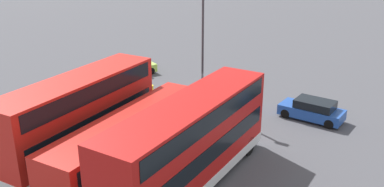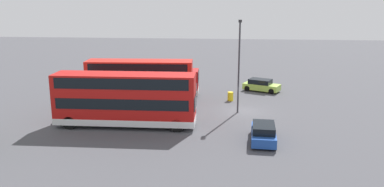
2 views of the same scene
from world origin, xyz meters
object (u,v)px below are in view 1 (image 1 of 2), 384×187
object	(u,v)px
bus_double_decker_third	(80,113)
lamp_post_tall	(203,38)
car_small_green	(132,68)
car_hatchback_silver	(312,110)
bus_single_deck_second	(132,139)
bus_double_decker_near_end	(191,142)
bus_single_deck_fourth	(40,112)
waste_bin_yellow	(150,91)

from	to	relation	value
bus_double_decker_third	lamp_post_tall	xyz separation A→B (m)	(-2.10, -9.92, 2.62)
bus_double_decker_third	lamp_post_tall	bearing A→B (deg)	-101.93
bus_double_decker_third	car_small_green	size ratio (longest dim) A/B	2.39
car_hatchback_silver	car_small_green	distance (m)	16.92
bus_single_deck_second	car_hatchback_silver	distance (m)	13.09
car_hatchback_silver	car_small_green	world-z (taller)	same
car_hatchback_silver	car_small_green	size ratio (longest dim) A/B	0.96
bus_double_decker_near_end	lamp_post_tall	size ratio (longest dim) A/B	1.36
car_hatchback_silver	bus_single_deck_fourth	bearing A→B (deg)	40.32
lamp_post_tall	car_small_green	bearing A→B (deg)	-17.63
bus_single_deck_fourth	lamp_post_tall	world-z (taller)	lamp_post_tall
bus_double_decker_third	car_small_green	bearing A→B (deg)	-61.07
bus_single_deck_fourth	car_hatchback_silver	bearing A→B (deg)	-139.68
lamp_post_tall	bus_single_deck_second	bearing A→B (deg)	98.02
bus_double_decker_third	waste_bin_yellow	distance (m)	9.71
bus_double_decker_near_end	bus_single_deck_second	xyz separation A→B (m)	(3.71, 0.06, -0.83)
bus_single_deck_second	car_small_green	distance (m)	16.42
car_small_green	car_hatchback_silver	bearing A→B (deg)	176.19
bus_single_deck_fourth	lamp_post_tall	size ratio (longest dim) A/B	1.27
bus_double_decker_near_end	waste_bin_yellow	bearing A→B (deg)	-43.26
car_hatchback_silver	bus_single_deck_second	bearing A→B (deg)	60.98
bus_double_decker_near_end	bus_double_decker_third	bearing A→B (deg)	2.82
bus_double_decker_near_end	lamp_post_tall	bearing A→B (deg)	-62.10
bus_double_decker_third	waste_bin_yellow	world-z (taller)	bus_double_decker_third
bus_double_decker_third	car_hatchback_silver	distance (m)	15.36
bus_double_decker_near_end	bus_double_decker_third	world-z (taller)	same
bus_single_deck_fourth	car_hatchback_silver	distance (m)	17.86
car_small_green	waste_bin_yellow	xyz separation A→B (m)	(-4.82, 3.61, -0.22)
car_hatchback_silver	waste_bin_yellow	size ratio (longest dim) A/B	4.57
bus_single_deck_fourth	car_small_green	bearing A→B (deg)	-75.46
bus_single_deck_second	bus_double_decker_third	world-z (taller)	bus_double_decker_third
bus_double_decker_near_end	bus_double_decker_third	size ratio (longest dim) A/B	1.10
bus_single_deck_fourth	car_small_green	distance (m)	13.12
bus_single_deck_fourth	car_hatchback_silver	xyz separation A→B (m)	(-13.60, -11.54, -0.92)
car_hatchback_silver	lamp_post_tall	world-z (taller)	lamp_post_tall
car_hatchback_silver	waste_bin_yellow	world-z (taller)	car_hatchback_silver
bus_single_deck_second	car_hatchback_silver	bearing A→B (deg)	-119.02
car_hatchback_silver	car_small_green	bearing A→B (deg)	-3.81
car_hatchback_silver	waste_bin_yellow	distance (m)	12.31
car_hatchback_silver	lamp_post_tall	bearing A→B (deg)	13.14
bus_single_deck_second	bus_double_decker_near_end	bearing A→B (deg)	-179.08
bus_double_decker_near_end	bus_single_deck_fourth	world-z (taller)	bus_double_decker_near_end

